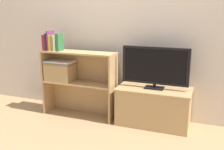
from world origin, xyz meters
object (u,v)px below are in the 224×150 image
book_maroon (47,42)px  tv (155,67)px  book_charcoal (49,42)px  storage_basket_left (60,71)px  book_mustard (52,43)px  book_ivory (57,43)px  book_olive (55,43)px  book_plum (50,41)px  book_forest (59,42)px  tv_stand (154,106)px  laptop (60,62)px

book_maroon → tv: bearing=4.2°
book_charcoal → storage_basket_left: size_ratio=0.59×
book_mustard → book_ivory: bearing=0.0°
book_charcoal → book_olive: book_charcoal is taller
book_charcoal → tv: bearing=4.2°
book_olive → storage_basket_left: book_olive is taller
book_maroon → book_plum: book_plum is taller
book_charcoal → book_plum: (0.03, -0.00, 0.02)m
book_plum → storage_basket_left: book_plum is taller
tv → book_mustard: 1.32m
tv → book_charcoal: (-1.36, -0.10, 0.24)m
book_maroon → book_forest: 0.19m
tv_stand → tv: size_ratio=1.11×
tv_stand → book_maroon: 1.57m
book_charcoal → tv_stand: bearing=4.3°
book_charcoal → storage_basket_left: bearing=8.9°
book_olive → book_forest: bearing=0.0°
book_mustard → tv: bearing=4.4°
tv → book_maroon: book_maroon is taller
book_plum → book_olive: (0.06, 0.00, -0.02)m
book_maroon → storage_basket_left: 0.40m
book_olive → book_ivory: size_ratio=1.08×
book_charcoal → storage_basket_left: book_charcoal is taller
book_olive → book_maroon: bearing=180.0°
book_charcoal → book_plum: book_plum is taller
tv → book_maroon: 1.41m
book_olive → storage_basket_left: bearing=23.4°
tv → laptop: size_ratio=2.16×
tv_stand → book_plum: size_ratio=3.49×
book_plum → laptop: (0.11, 0.02, -0.27)m
tv → storage_basket_left: bearing=-176.3°
tv → book_ivory: 1.26m
tv_stand → storage_basket_left: storage_basket_left is taller
book_olive → laptop: bearing=23.4°
book_charcoal → book_mustard: bearing=0.0°
tv → book_plum: size_ratio=3.13×
book_maroon → book_ivory: (0.15, 0.00, -0.01)m
book_charcoal → laptop: book_charcoal is taller
book_forest → storage_basket_left: (-0.02, 0.02, -0.37)m
book_maroon → book_forest: book_forest is taller
tv → book_charcoal: size_ratio=3.61×
book_plum → book_forest: (0.13, 0.00, -0.01)m
tv → storage_basket_left: (-1.22, -0.08, -0.13)m
book_olive → laptop: 0.25m
tv → book_maroon: (-1.39, -0.10, 0.23)m
book_mustard → book_ivory: (0.06, 0.00, -0.00)m
book_maroon → book_mustard: 0.09m
book_maroon → laptop: size_ratio=0.55×
book_mustard → book_forest: (0.10, 0.00, 0.01)m
tv → book_forest: bearing=-175.2°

